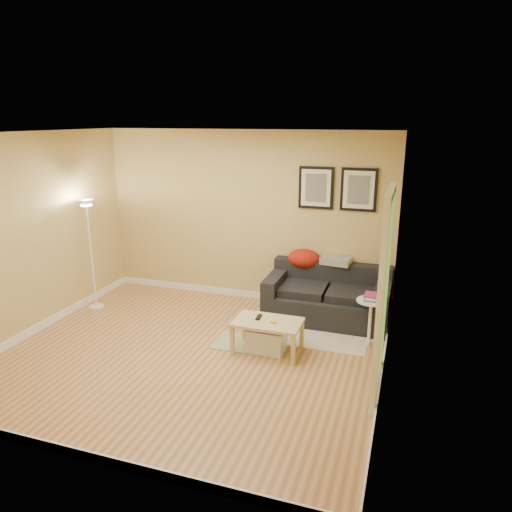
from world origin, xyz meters
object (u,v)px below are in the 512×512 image
Objects in this scene: coffee_table at (268,336)px; storage_bin at (266,339)px; sofa at (327,294)px; side_table at (370,321)px; floor_lamp at (92,258)px; book_stack at (372,297)px.

coffee_table is 0.08m from storage_bin.
coffee_table is (-0.51, -1.20, -0.17)m from sofa.
side_table is at bearing -38.68° from sofa.
side_table is 4.05m from floor_lamp.
sofa reaches higher than side_table.
floor_lamp is at bearing 166.59° from coffee_table.
storage_bin is 2.95m from floor_lamp.
coffee_table is 2.98m from floor_lamp.
sofa is at bearing 129.31° from book_stack.
sofa is 3.56× the size of storage_bin.
floor_lamp is at bearing -168.98° from sofa.
coffee_table is 1.45× the size of side_table.
sofa is at bearing 141.32° from side_table.
coffee_table is at bearing -10.67° from floor_lamp.
coffee_table is 1.41m from book_stack.
book_stack is at bearing 2.36° from floor_lamp.
storage_bin is 0.29× the size of floor_lamp.
book_stack is at bearing -37.71° from sofa.
sofa is 2.09× the size of coffee_table.
book_stack reaches higher than side_table.
book_stack is 0.14× the size of floor_lamp.
sofa is 3.02× the size of side_table.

